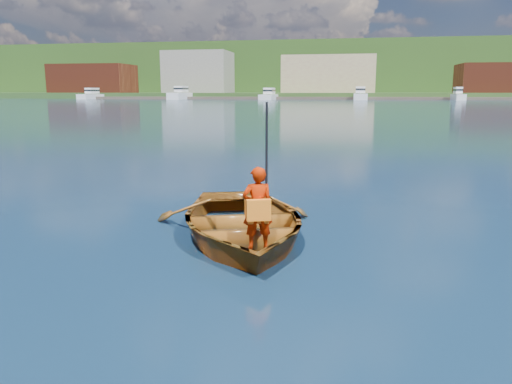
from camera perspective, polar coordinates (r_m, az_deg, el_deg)
ground at (r=7.83m, az=-7.01°, el=-5.97°), size 600.00×600.00×0.00m
rowboat at (r=8.05m, az=-1.74°, el=-3.42°), size 3.99×4.73×0.84m
child_paddler at (r=7.09m, az=0.19°, el=-1.84°), size 0.50×0.43×2.09m
shoreline at (r=243.87m, az=10.23°, el=13.09°), size 400.00×140.00×22.00m
dock at (r=155.16m, az=9.55°, el=10.52°), size 160.04×9.87×0.80m
waterfront_buildings at (r=172.49m, az=7.36°, el=13.09°), size 202.00×16.00×14.00m
marina_yachts at (r=151.39m, az=4.27°, el=10.98°), size 140.54×13.92×4.32m
hillside_trees at (r=239.79m, az=13.38°, el=14.54°), size 296.51×85.57×26.50m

